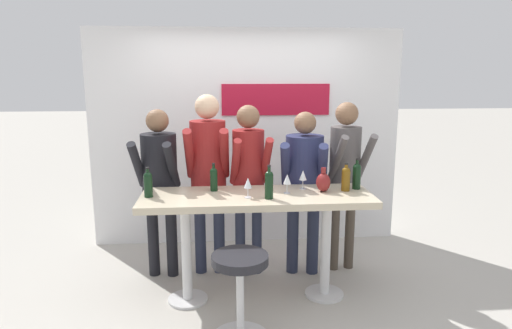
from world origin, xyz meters
name	(u,v)px	position (x,y,z in m)	size (l,w,h in m)	color
ground_plane	(257,297)	(0.00, 0.00, 0.00)	(40.00, 40.00, 0.00)	#B2ADA3
back_wall	(247,138)	(0.00, 1.50, 1.27)	(3.64, 0.12, 2.54)	white
tasting_table	(257,212)	(0.00, 0.00, 0.83)	(2.04, 0.66, 0.99)	beige
bar_stool	(240,284)	(-0.18, -0.66, 0.47)	(0.45, 0.45, 0.70)	silver
person_far_left	(159,175)	(-0.91, 0.55, 1.06)	(0.46, 0.57, 1.70)	black
person_left	(208,164)	(-0.44, 0.58, 1.15)	(0.43, 0.56, 1.83)	#23283D
person_center_left	(248,170)	(-0.04, 0.52, 1.09)	(0.41, 0.54, 1.73)	#23283D
person_center	(304,176)	(0.51, 0.50, 1.03)	(0.51, 0.60, 1.67)	#23283D
person_center_right	(345,166)	(0.94, 0.56, 1.11)	(0.42, 0.55, 1.75)	#473D33
wine_bottle_0	(357,175)	(0.93, 0.13, 1.12)	(0.08, 0.08, 0.29)	black
wine_bottle_1	(269,183)	(0.09, -0.14, 1.12)	(0.07, 0.07, 0.29)	black
wine_bottle_2	(214,178)	(-0.38, 0.16, 1.11)	(0.07, 0.07, 0.26)	black
wine_bottle_3	(346,178)	(0.81, 0.06, 1.11)	(0.08, 0.08, 0.26)	brown
wine_bottle_4	(148,183)	(-0.94, 0.00, 1.11)	(0.07, 0.07, 0.26)	black
wine_glass_0	(248,184)	(-0.09, -0.09, 1.11)	(0.07, 0.07, 0.18)	silver
wine_glass_1	(287,180)	(0.27, 0.02, 1.11)	(0.07, 0.07, 0.18)	silver
wine_glass_2	(303,176)	(0.44, 0.16, 1.11)	(0.07, 0.07, 0.18)	silver
decorative_vase	(323,182)	(0.60, 0.05, 1.08)	(0.13, 0.13, 0.22)	maroon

